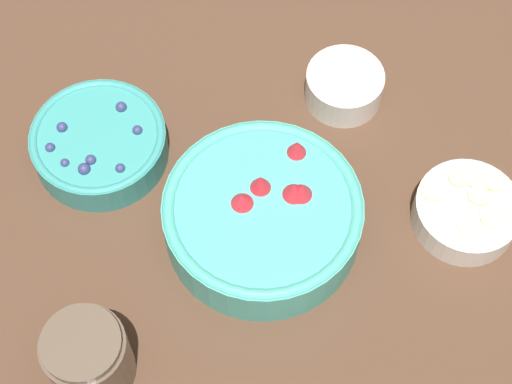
# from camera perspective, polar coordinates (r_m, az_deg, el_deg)

# --- Properties ---
(ground_plane) EXTENTS (4.00, 4.00, 0.00)m
(ground_plane) POSITION_cam_1_polar(r_m,az_deg,el_deg) (1.08, 3.21, -2.94)
(ground_plane) COLOR #4C3323
(bowl_strawberries) EXTENTS (0.24, 0.24, 0.09)m
(bowl_strawberries) POSITION_cam_1_polar(r_m,az_deg,el_deg) (1.04, 0.46, -1.58)
(bowl_strawberries) COLOR #47AD9E
(bowl_strawberries) RESTS_ON ground_plane
(bowl_blueberries) EXTENTS (0.18, 0.18, 0.06)m
(bowl_blueberries) POSITION_cam_1_polar(r_m,az_deg,el_deg) (1.13, -10.41, 3.27)
(bowl_blueberries) COLOR teal
(bowl_blueberries) RESTS_ON ground_plane
(bowl_bananas) EXTENTS (0.13, 0.13, 0.05)m
(bowl_bananas) POSITION_cam_1_polar(r_m,az_deg,el_deg) (1.10, 13.89, -1.17)
(bowl_bananas) COLOR silver
(bowl_bananas) RESTS_ON ground_plane
(bowl_cream) EXTENTS (0.11, 0.11, 0.06)m
(bowl_cream) POSITION_cam_1_polar(r_m,az_deg,el_deg) (1.17, 5.92, 7.21)
(bowl_cream) COLOR white
(bowl_cream) RESTS_ON ground_plane
(jar_chocolate) EXTENTS (0.10, 0.10, 0.10)m
(jar_chocolate) POSITION_cam_1_polar(r_m,az_deg,el_deg) (0.99, -11.08, -10.78)
(jar_chocolate) COLOR brown
(jar_chocolate) RESTS_ON ground_plane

